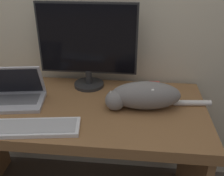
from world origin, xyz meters
TOP-DOWN VIEW (x-y plane):
  - desk at (0.00, 0.35)m, footprint 1.47×0.71m
  - monitor at (0.03, 0.61)m, footprint 0.61×0.19m
  - laptop at (-0.35, 0.35)m, footprint 0.35×0.27m
  - external_keyboard at (-0.14, 0.10)m, footprint 0.44×0.21m
  - cat at (0.38, 0.37)m, footprint 0.59×0.19m
  - small_toy at (0.45, 0.55)m, footprint 0.06×0.06m

SIDE VIEW (x-z plane):
  - desk at x=0.00m, z-range 0.22..1.00m
  - external_keyboard at x=-0.14m, z-range 0.78..0.80m
  - small_toy at x=0.45m, z-range 0.78..0.84m
  - laptop at x=-0.35m, z-range 0.71..0.94m
  - cat at x=0.38m, z-range 0.78..0.94m
  - monitor at x=0.03m, z-range 0.80..1.33m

